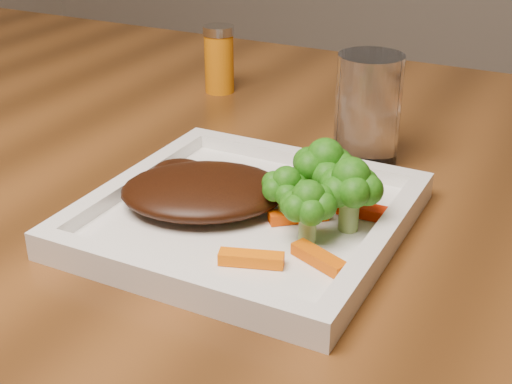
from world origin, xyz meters
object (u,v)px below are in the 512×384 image
at_px(dining_table, 149,371).
at_px(drinking_glass, 368,111).
at_px(spice_shaker, 219,59).
at_px(steak, 204,191).
at_px(plate, 246,220).

height_order(dining_table, drinking_glass, drinking_glass).
bearing_deg(drinking_glass, spice_shaker, 151.52).
xyz_separation_m(dining_table, steak, (0.20, -0.15, 0.40)).
bearing_deg(spice_shaker, steak, -62.49).
bearing_deg(dining_table, drinking_glass, 6.92).
xyz_separation_m(plate, spice_shaker, (-0.21, 0.33, 0.04)).
relative_size(dining_table, plate, 5.93).
height_order(steak, drinking_glass, drinking_glass).
xyz_separation_m(plate, steak, (-0.04, -0.00, 0.02)).
height_order(spice_shaker, drinking_glass, drinking_glass).
xyz_separation_m(steak, drinking_glass, (0.09, 0.19, 0.03)).
height_order(dining_table, spice_shaker, spice_shaker).
height_order(dining_table, plate, plate).
distance_m(steak, drinking_glass, 0.21).
bearing_deg(spice_shaker, dining_table, -98.84).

